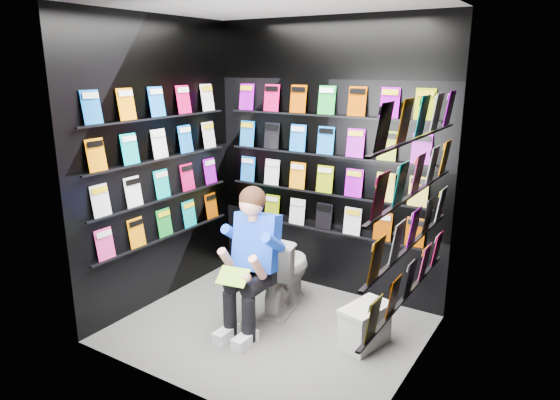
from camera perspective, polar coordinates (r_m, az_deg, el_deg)
The scene contains 14 objects.
floor at distance 4.39m, azimuth -1.18°, elevation -14.50°, with size 2.40×2.40×0.00m, color slate.
ceiling at distance 3.83m, azimuth -1.41°, elevation 21.60°, with size 2.40×2.40×0.00m, color white.
wall_back at distance 4.76m, azimuth 5.36°, elevation 4.57°, with size 2.40×0.04×2.60m, color black.
wall_front at distance 3.15m, azimuth -11.34°, elevation -1.21°, with size 2.40×0.04×2.60m, color black.
wall_left at distance 4.66m, azimuth -13.74°, elevation 3.98°, with size 0.04×2.00×2.60m, color black.
wall_right at distance 3.42m, azimuth 15.78°, elevation -0.19°, with size 0.04×2.00×2.60m, color black.
comics_back at distance 4.73m, azimuth 5.20°, elevation 4.57°, with size 2.10×0.06×1.37m, color #BC0A4A, non-canonical shape.
comics_left at distance 4.64m, azimuth -13.48°, elevation 4.01°, with size 0.06×1.70×1.37m, color #BC0A4A, non-canonical shape.
comics_right at distance 3.42m, azimuth 15.30°, elevation -0.04°, with size 0.06×1.70×1.37m, color #BC0A4A, non-canonical shape.
toilet at distance 4.58m, azimuth 0.26°, elevation -8.02°, with size 0.42×0.75×0.73m, color silver.
longbox at distance 4.15m, azimuth 9.69°, elevation -14.14°, with size 0.23×0.41×0.31m, color silver.
longbox_lid at distance 4.07m, azimuth 9.80°, elevation -12.04°, with size 0.25×0.43×0.03m, color silver.
reader at distance 4.14m, azimuth -2.52°, elevation -4.93°, with size 0.49×0.71×1.31m, color blue, non-canonical shape.
held_comic at distance 3.94m, azimuth -5.40°, elevation -8.70°, with size 0.25×0.01×0.17m, color green.
Camera 1 is at (2.10, -3.18, 2.18)m, focal length 32.00 mm.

